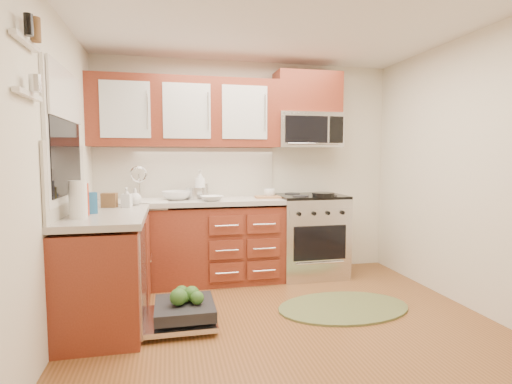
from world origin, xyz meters
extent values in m
plane|color=brown|center=(0.00, 0.00, 0.00)|extent=(3.50, 3.50, 0.00)
plane|color=white|center=(0.00, 0.00, 2.50)|extent=(3.50, 3.50, 0.00)
cube|color=silver|center=(0.00, 1.75, 1.25)|extent=(3.50, 0.04, 2.50)
cube|color=silver|center=(0.00, -1.75, 1.25)|extent=(3.50, 0.04, 2.50)
cube|color=silver|center=(-1.75, 0.00, 1.25)|extent=(0.04, 3.50, 2.50)
cube|color=silver|center=(1.75, 0.00, 1.25)|extent=(0.04, 3.50, 2.50)
cube|color=maroon|center=(-0.73, 1.45, 0.42)|extent=(2.05, 0.60, 0.85)
cube|color=maroon|center=(-1.45, 0.52, 0.42)|extent=(0.60, 1.25, 0.85)
cube|color=#A9A39B|center=(-0.72, 1.44, 0.90)|extent=(2.07, 0.64, 0.05)
cube|color=#A9A39B|center=(-1.44, 0.53, 0.90)|extent=(0.64, 1.27, 0.05)
cube|color=#BBB7A8|center=(-0.73, 1.74, 1.21)|extent=(2.05, 0.02, 0.57)
cube|color=#BBB7A8|center=(-1.74, 0.52, 1.21)|extent=(0.02, 1.25, 0.57)
cube|color=maroon|center=(0.68, 1.57, 2.13)|extent=(0.76, 0.35, 0.47)
cube|color=white|center=(-1.71, 0.50, 1.88)|extent=(0.02, 0.96, 0.40)
cube|color=white|center=(-1.72, -0.35, 2.05)|extent=(0.04, 0.40, 0.03)
cube|color=white|center=(-1.72, -0.35, 1.75)|extent=(0.04, 0.40, 0.03)
cylinder|color=black|center=(0.74, 1.18, 0.97)|extent=(0.26, 0.26, 0.05)
cylinder|color=silver|center=(-0.64, 1.47, 0.99)|extent=(0.23, 0.23, 0.13)
cube|color=#A3714A|center=(0.18, 1.43, 0.94)|extent=(0.32, 0.22, 0.02)
cylinder|color=silver|center=(-0.54, 1.57, 1.01)|extent=(0.11, 0.11, 0.17)
cylinder|color=white|center=(-1.60, 0.27, 1.07)|extent=(0.15, 0.15, 0.29)
cylinder|color=gold|center=(-1.61, 0.39, 1.04)|extent=(0.08, 0.08, 0.23)
cylinder|color=red|center=(-1.58, 0.41, 1.05)|extent=(0.07, 0.07, 0.26)
cube|color=brown|center=(-1.47, 0.92, 0.99)|extent=(0.14, 0.11, 0.13)
cube|color=#2264A1|center=(-1.56, 0.51, 1.01)|extent=(0.13, 0.10, 0.17)
imported|color=#999999|center=(-0.49, 1.25, 0.95)|extent=(0.29, 0.29, 0.06)
imported|color=#999999|center=(-0.85, 1.44, 0.97)|extent=(0.35, 0.35, 0.10)
imported|color=#999999|center=(0.20, 1.47, 0.98)|extent=(0.17, 0.17, 0.10)
imported|color=#999999|center=(-0.59, 1.46, 1.09)|extent=(0.14, 0.14, 0.32)
imported|color=#999999|center=(-1.31, 0.90, 1.02)|extent=(0.10, 0.10, 0.18)
imported|color=#999999|center=(-1.25, 1.05, 1.01)|extent=(0.13, 0.13, 0.16)
camera|label=1|loc=(-0.93, -2.94, 1.39)|focal=28.00mm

